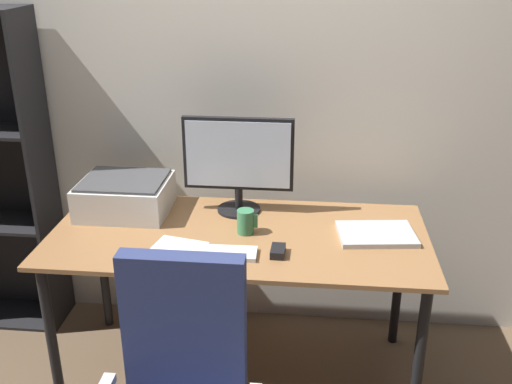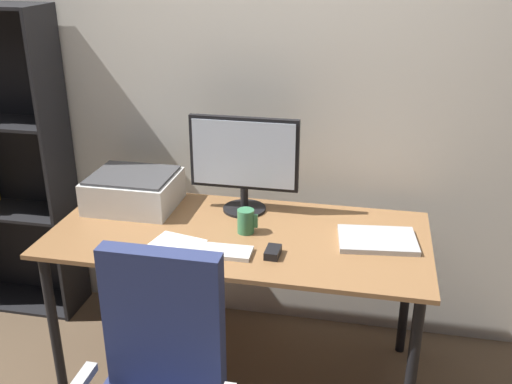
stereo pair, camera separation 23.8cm
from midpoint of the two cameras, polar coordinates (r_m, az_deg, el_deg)
ground_plane at (r=2.94m, az=-3.96°, el=-17.06°), size 12.00×12.00×0.00m
back_wall at (r=2.86m, az=-2.86°, el=11.01°), size 6.40×0.10×2.60m
desk at (r=2.57m, az=-4.35°, el=-5.65°), size 1.62×0.75×0.74m
monitor at (r=2.65m, az=-4.31°, el=3.13°), size 0.50×0.20×0.45m
keyboard at (r=2.36m, az=-6.35°, el=-5.97°), size 0.29×0.12×0.02m
mouse at (r=2.35m, az=-0.76°, el=-5.84°), size 0.06×0.10×0.03m
coffee_mug at (r=2.51m, az=-3.72°, el=-2.95°), size 0.09×0.07×0.11m
laptop at (r=2.52m, az=8.98°, el=-4.12°), size 0.34×0.27×0.02m
printer at (r=2.79m, az=-15.00°, el=-0.37°), size 0.40×0.34×0.16m
paper_sheet at (r=2.40m, az=-11.10°, el=-6.09°), size 0.27×0.33×0.00m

